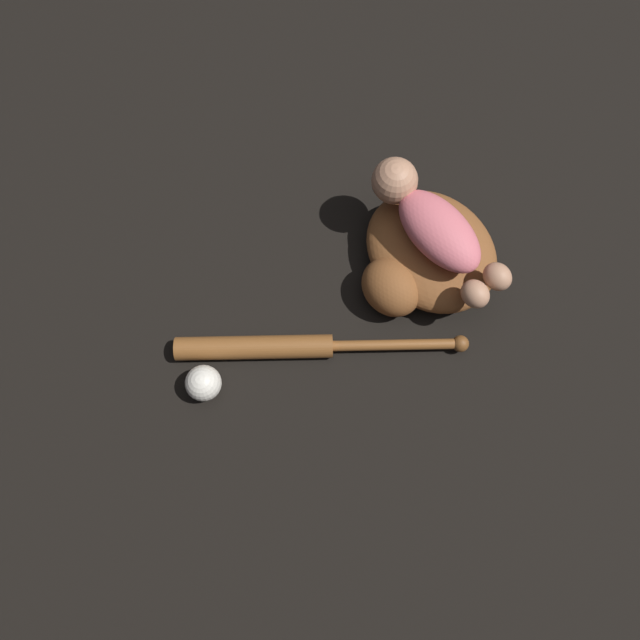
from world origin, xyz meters
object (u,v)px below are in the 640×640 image
baseball_glove (425,257)px  baby_figure (432,223)px  baseball (203,383)px  baseball_bat (283,347)px

baseball_glove → baby_figure: (0.02, -0.02, 0.09)m
baseball → baseball_glove: bearing=-103.0°
baseball_glove → baseball_bat: baseball_glove is taller
baseball_glove → baseball_bat: (0.07, 0.34, -0.03)m
baseball_bat → baseball: size_ratio=6.39×
baseball_glove → baby_figure: size_ratio=0.89×
baby_figure → baseball: size_ratio=4.90×
baseball_glove → baseball: baseball_glove is taller
baby_figure → baseball: bearing=79.9°
baby_figure → baseball_bat: (0.04, 0.36, -0.12)m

